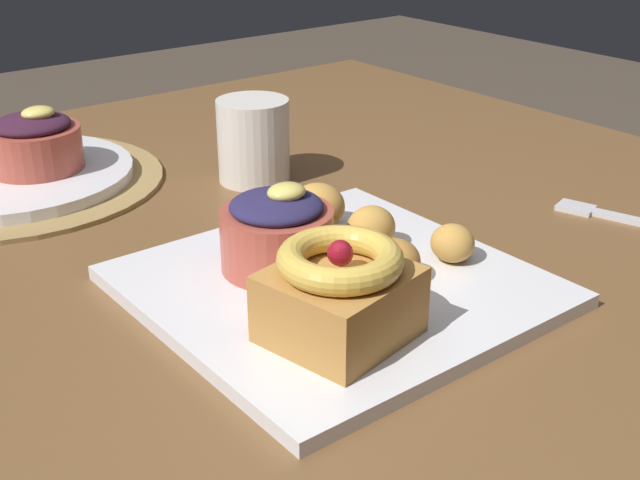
{
  "coord_description": "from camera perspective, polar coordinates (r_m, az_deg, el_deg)",
  "views": [
    {
      "loc": [
        -0.34,
        -0.55,
        1.05
      ],
      "look_at": [
        0.04,
        -0.08,
        0.77
      ],
      "focal_mm": 46.48,
      "sensor_mm": 36.0,
      "label": 1
    }
  ],
  "objects": [
    {
      "name": "dining_table",
      "position": [
        0.77,
        -5.77,
        -7.75
      ],
      "size": [
        1.21,
        1.11,
        0.73
      ],
      "color": "brown",
      "rests_on": "ground_plane"
    },
    {
      "name": "woven_placemat",
      "position": [
        0.95,
        -20.48,
        3.74
      ],
      "size": [
        0.32,
        0.32,
        0.0
      ],
      "primitive_type": "cylinder",
      "color": "#997A47",
      "rests_on": "dining_table"
    },
    {
      "name": "front_plate",
      "position": [
        0.67,
        1.06,
        -3.21
      ],
      "size": [
        0.29,
        0.29,
        0.01
      ],
      "primitive_type": "cube",
      "color": "white",
      "rests_on": "dining_table"
    },
    {
      "name": "cake_slice",
      "position": [
        0.57,
        1.37,
        -3.62
      ],
      "size": [
        0.11,
        0.1,
        0.07
      ],
      "rotation": [
        0.0,
        0.0,
        0.2
      ],
      "color": "#B77F3D",
      "rests_on": "front_plate"
    },
    {
      "name": "berry_ramekin",
      "position": [
        0.67,
        -2.98,
        0.58
      ],
      "size": [
        0.09,
        0.09,
        0.07
      ],
      "color": "#B24C3D",
      "rests_on": "front_plate"
    },
    {
      "name": "fritter_front",
      "position": [
        0.7,
        9.11,
        -0.21
      ],
      "size": [
        0.04,
        0.04,
        0.03
      ],
      "primitive_type": "ellipsoid",
      "color": "gold",
      "rests_on": "front_plate"
    },
    {
      "name": "fritter_middle",
      "position": [
        0.75,
        -0.17,
        2.33
      ],
      "size": [
        0.05,
        0.05,
        0.04
      ],
      "primitive_type": "ellipsoid",
      "color": "gold",
      "rests_on": "front_plate"
    },
    {
      "name": "fritter_back",
      "position": [
        0.71,
        3.53,
        0.86
      ],
      "size": [
        0.04,
        0.04,
        0.04
      ],
      "primitive_type": "ellipsoid",
      "color": "gold",
      "rests_on": "front_plate"
    },
    {
      "name": "fritter_extra",
      "position": [
        0.66,
        5.13,
        -1.42
      ],
      "size": [
        0.04,
        0.04,
        0.04
      ],
      "primitive_type": "ellipsoid",
      "color": "#BC7F38",
      "rests_on": "front_plate"
    },
    {
      "name": "back_plate",
      "position": [
        0.95,
        -20.55,
        4.22
      ],
      "size": [
        0.26,
        0.26,
        0.01
      ],
      "primitive_type": "cylinder",
      "color": "white",
      "rests_on": "woven_placemat"
    },
    {
      "name": "back_ramekin",
      "position": [
        0.93,
        -19.1,
        6.38
      ],
      "size": [
        0.1,
        0.1,
        0.07
      ],
      "color": "#B24C3D",
      "rests_on": "back_plate"
    },
    {
      "name": "fork",
      "position": [
        0.86,
        19.36,
        1.6
      ],
      "size": [
        0.05,
        0.13,
        0.0
      ],
      "rotation": [
        0.0,
        0.0,
        1.86
      ],
      "color": "silver",
      "rests_on": "dining_table"
    },
    {
      "name": "coffee_mug",
      "position": [
        0.9,
        -4.6,
        6.84
      ],
      "size": [
        0.08,
        0.08,
        0.09
      ],
      "primitive_type": "cylinder",
      "color": "silver",
      "rests_on": "dining_table"
    }
  ]
}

